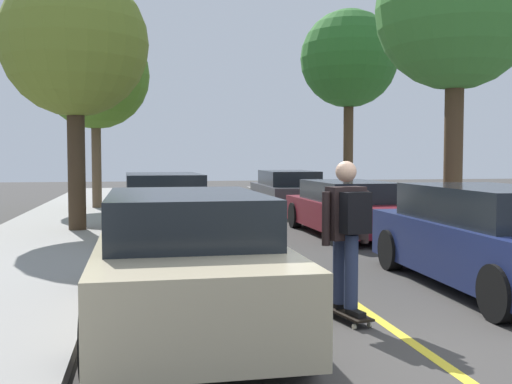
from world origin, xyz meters
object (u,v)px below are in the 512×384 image
object	(u,v)px
parked_car_left_nearest	(186,261)
street_tree_right_near	(349,60)
skateboard	(345,313)
skateboarder	(347,227)
street_tree_left_near	(95,76)
parked_car_right_nearest	(491,238)
parked_car_left_near	(164,207)
parked_car_right_far	(288,192)
street_tree_right_nearest	(456,11)
street_tree_left_nearest	(74,44)
parked_car_right_near	(348,208)

from	to	relation	value
parked_car_left_nearest	street_tree_right_near	xyz separation A→B (m)	(6.13, 12.34, 4.22)
street_tree_right_near	skateboard	world-z (taller)	street_tree_right_near
skateboarder	street_tree_right_near	bearing A→B (deg)	70.67
skateboard	street_tree_left_near	bearing A→B (deg)	104.45
parked_car_right_nearest	skateboard	bearing A→B (deg)	-154.96
parked_car_right_nearest	skateboarder	distance (m)	2.77
parked_car_left_near	skateboarder	distance (m)	7.16
parked_car_right_far	street_tree_right_near	distance (m)	4.68
parked_car_left_near	street_tree_right_nearest	xyz separation A→B (m)	(6.13, -1.18, 4.18)
parked_car_right_nearest	street_tree_left_nearest	bearing A→B (deg)	131.85
skateboard	parked_car_right_nearest	bearing A→B (deg)	25.04
skateboarder	parked_car_right_far	bearing A→B (deg)	79.15
street_tree_right_nearest	street_tree_right_near	xyz separation A→B (m)	(0.00, 6.76, 0.03)
street_tree_right_nearest	parked_car_right_far	bearing A→B (deg)	105.05
street_tree_right_near	skateboarder	bearing A→B (deg)	-109.33
parked_car_left_near	street_tree_left_nearest	distance (m)	4.24
street_tree_left_near	street_tree_right_near	size ratio (longest dim) A/B	0.95
parked_car_right_nearest	parked_car_left_nearest	bearing A→B (deg)	-166.39
street_tree_right_near	skateboarder	distance (m)	13.82
skateboarder	skateboard	bearing A→B (deg)	102.40
parked_car_left_nearest	street_tree_right_nearest	world-z (taller)	street_tree_right_nearest
street_tree_right_nearest	street_tree_right_near	bearing A→B (deg)	90.00
parked_car_right_nearest	skateboarder	bearing A→B (deg)	-154.24
parked_car_right_nearest	parked_car_left_near	bearing A→B (deg)	126.23
street_tree_left_nearest	parked_car_left_nearest	bearing A→B (deg)	-76.29
street_tree_left_nearest	street_tree_right_nearest	bearing A→B (deg)	-15.77
street_tree_left_near	street_tree_right_nearest	world-z (taller)	street_tree_right_nearest
parked_car_left_nearest	skateboarder	xyz separation A→B (m)	(1.74, -0.17, 0.34)
street_tree_right_near	parked_car_right_far	bearing A→B (deg)	168.81
parked_car_left_nearest	skateboard	world-z (taller)	parked_car_left_nearest
parked_car_left_near	skateboard	world-z (taller)	parked_car_left_near
parked_car_left_near	parked_car_right_near	xyz separation A→B (m)	(4.21, 0.08, -0.09)
parked_car_left_near	parked_car_right_nearest	world-z (taller)	parked_car_left_near
skateboard	parked_car_left_nearest	bearing A→B (deg)	175.39
parked_car_right_nearest	street_tree_right_nearest	xyz separation A→B (m)	(1.92, 4.57, 4.19)
parked_car_right_nearest	street_tree_right_nearest	distance (m)	6.49
parked_car_right_nearest	parked_car_right_far	bearing A→B (deg)	90.00
street_tree_right_nearest	skateboard	world-z (taller)	street_tree_right_nearest
street_tree_left_near	skateboarder	world-z (taller)	street_tree_left_near
skateboarder	street_tree_left_near	bearing A→B (deg)	104.44
street_tree_right_nearest	street_tree_left_nearest	bearing A→B (deg)	164.23
street_tree_left_nearest	skateboard	distance (m)	9.76
street_tree_left_nearest	street_tree_left_near	bearing A→B (deg)	90.00
street_tree_left_near	parked_car_right_nearest	bearing A→B (deg)	-64.76
street_tree_left_near	street_tree_right_nearest	distance (m)	11.66
parked_car_left_nearest	parked_car_right_far	size ratio (longest dim) A/B	0.91
parked_car_left_nearest	street_tree_left_nearest	distance (m)	8.87
parked_car_right_far	street_tree_left_nearest	bearing A→B (deg)	-141.56
parked_car_left_nearest	parked_car_right_nearest	world-z (taller)	parked_car_left_nearest
street_tree_left_near	skateboard	size ratio (longest dim) A/B	6.99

